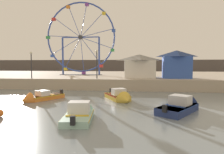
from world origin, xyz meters
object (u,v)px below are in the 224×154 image
(motorboat_orange_hull, at_px, (39,97))
(motorboat_navy_blue, at_px, (182,106))
(carnival_booth_white_ticket, at_px, (139,66))
(promenade_lamp_near, at_px, (97,60))
(mooring_buoy_orange, at_px, (0,113))
(carnival_booth_blue_tent, at_px, (177,64))
(ferris_wheel_blue_frame, at_px, (81,39))
(promenade_lamp_far, at_px, (31,61))
(motorboat_mustard_yellow, at_px, (120,97))
(motorboat_seafoam, at_px, (80,113))

(motorboat_orange_hull, bearing_deg, motorboat_navy_blue, 109.72)
(motorboat_navy_blue, relative_size, carnival_booth_white_ticket, 0.97)
(promenade_lamp_near, distance_m, mooring_buoy_orange, 13.80)
(motorboat_navy_blue, distance_m, motorboat_orange_hull, 11.70)
(carnival_booth_blue_tent, bearing_deg, ferris_wheel_blue_frame, 160.79)
(promenade_lamp_near, distance_m, promenade_lamp_far, 8.24)
(motorboat_mustard_yellow, bearing_deg, motorboat_navy_blue, 26.85)
(motorboat_navy_blue, distance_m, ferris_wheel_blue_frame, 22.72)
(ferris_wheel_blue_frame, height_order, promenade_lamp_far, ferris_wheel_blue_frame)
(motorboat_seafoam, distance_m, mooring_buoy_orange, 4.83)
(motorboat_seafoam, xyz_separation_m, promenade_lamp_far, (-9.65, 11.92, 3.31))
(motorboat_orange_hull, distance_m, promenade_lamp_near, 9.11)
(motorboat_seafoam, height_order, promenade_lamp_near, promenade_lamp_near)
(promenade_lamp_far, bearing_deg, motorboat_orange_hull, -57.08)
(motorboat_mustard_yellow, xyz_separation_m, carnival_booth_white_ticket, (1.83, 9.35, 2.63))
(carnival_booth_blue_tent, distance_m, mooring_buoy_orange, 20.31)
(carnival_booth_white_ticket, distance_m, mooring_buoy_orange, 17.85)
(motorboat_navy_blue, distance_m, carnival_booth_blue_tent, 12.64)
(carnival_booth_blue_tent, bearing_deg, promenade_lamp_far, -168.74)
(motorboat_seafoam, relative_size, promenade_lamp_far, 1.17)
(motorboat_orange_hull, relative_size, ferris_wheel_blue_frame, 0.33)
(motorboat_navy_blue, xyz_separation_m, carnival_booth_blue_tent, (2.07, 12.14, 2.85))
(motorboat_seafoam, relative_size, ferris_wheel_blue_frame, 0.33)
(ferris_wheel_blue_frame, height_order, carnival_booth_blue_tent, ferris_wheel_blue_frame)
(motorboat_mustard_yellow, relative_size, ferris_wheel_blue_frame, 0.32)
(motorboat_seafoam, bearing_deg, mooring_buoy_orange, 89.16)
(ferris_wheel_blue_frame, distance_m, mooring_buoy_orange, 22.03)
(motorboat_navy_blue, xyz_separation_m, motorboat_mustard_yellow, (-4.48, 3.15, -0.02))
(carnival_booth_blue_tent, bearing_deg, carnival_booth_white_ticket, 178.65)
(motorboat_mustard_yellow, relative_size, promenade_lamp_far, 1.15)
(motorboat_mustard_yellow, bearing_deg, motorboat_seafoam, -47.26)
(motorboat_navy_blue, distance_m, carnival_booth_white_ticket, 13.04)
(motorboat_navy_blue, relative_size, motorboat_mustard_yellow, 1.13)
(carnival_booth_blue_tent, relative_size, carnival_booth_white_ticket, 0.86)
(carnival_booth_white_ticket, relative_size, promenade_lamp_near, 1.27)
(motorboat_navy_blue, distance_m, mooring_buoy_orange, 11.61)
(motorboat_orange_hull, relative_size, promenade_lamp_far, 1.18)
(motorboat_seafoam, height_order, mooring_buoy_orange, motorboat_seafoam)
(ferris_wheel_blue_frame, bearing_deg, motorboat_orange_hull, -87.66)
(motorboat_seafoam, height_order, promenade_lamp_far, promenade_lamp_far)
(promenade_lamp_near, bearing_deg, carnival_booth_blue_tent, 12.16)
(carnival_booth_blue_tent, bearing_deg, motorboat_mustard_yellow, -123.10)
(ferris_wheel_blue_frame, height_order, promenade_lamp_near, ferris_wheel_blue_frame)
(motorboat_orange_hull, xyz_separation_m, carnival_booth_blue_tent, (13.53, 9.77, 2.92))
(motorboat_orange_hull, xyz_separation_m, carnival_booth_white_ticket, (8.81, 10.13, 2.68))
(motorboat_orange_hull, xyz_separation_m, motorboat_mustard_yellow, (6.97, 0.78, 0.05))
(carnival_booth_blue_tent, xyz_separation_m, promenade_lamp_far, (-18.15, -2.63, 0.40))
(motorboat_seafoam, bearing_deg, carnival_booth_blue_tent, -37.02)
(motorboat_navy_blue, height_order, promenade_lamp_far, promenade_lamp_far)
(motorboat_navy_blue, bearing_deg, motorboat_orange_hull, 113.76)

